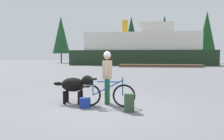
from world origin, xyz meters
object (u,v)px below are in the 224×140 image
Objects in this scene: person_cyclist at (107,72)px; handbag_pannier at (85,103)px; backpack at (129,103)px; bicycle at (106,94)px; ferry_boat at (142,50)px; dog at (76,85)px.

person_cyclist is 1.28m from handbag_pannier.
backpack is (0.77, -1.00, -0.78)m from person_cyclist.
bicycle is 5.54× the size of handbag_pannier.
handbag_pannier is (-0.61, -0.28, -0.23)m from bicycle.
bicycle is at bearing 24.65° from handbag_pannier.
ferry_boat reaches higher than person_cyclist.
handbag_pannier is 0.01× the size of ferry_boat.
bicycle is 1.03× the size of person_cyclist.
ferry_boat is (2.09, 36.28, 2.72)m from handbag_pannier.
person_cyclist reaches higher than dog.
ferry_boat reaches higher than dog.
bicycle reaches higher than handbag_pannier.
ferry_boat is at bearing 86.70° from handbag_pannier.
ferry_boat is (1.49, 36.00, 2.50)m from bicycle.
person_cyclist is 3.37× the size of backpack.
ferry_boat reaches higher than backpack.
bicycle is 3.47× the size of backpack.
handbag_pannier is at bearing -128.55° from person_cyclist.
handbag_pannier is (0.45, -0.64, -0.47)m from dog.
bicycle is 1.31× the size of dog.
ferry_boat is at bearing 87.55° from person_cyclist.
backpack reaches higher than handbag_pannier.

